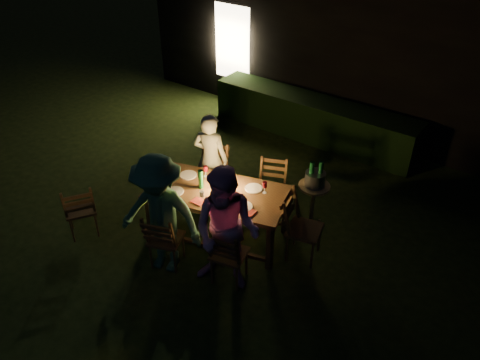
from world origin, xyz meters
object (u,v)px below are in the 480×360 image
Objects in this scene: dining_table at (218,196)px; chair_far_right at (270,199)px; chair_near_left at (166,247)px; bottle_bucket_a at (311,176)px; chair_near_right at (229,263)px; bottle_bucket_b at (320,176)px; person_opp_right at (227,231)px; side_table at (314,189)px; person_house_side at (211,159)px; chair_far_left at (211,185)px; lantern at (222,180)px; bottle_table at (201,179)px; ice_bucket at (315,179)px; chair_end at (302,238)px; person_opp_left at (160,216)px; chair_spare at (83,218)px.

chair_far_right is at bearing 54.54° from dining_table.
bottle_bucket_a reaches higher than chair_near_left.
bottle_bucket_b is at bearing 66.94° from chair_near_right.
side_table is at bearing 66.10° from person_opp_right.
person_house_side is 4.76× the size of bottle_bucket_a.
side_table is (1.55, 0.54, 0.26)m from chair_far_left.
chair_far_left is 0.66× the size of person_house_side.
chair_near_left is 2.93× the size of bottle_bucket_b.
bottle_bucket_a is at bearing 52.08° from lantern.
person_opp_right reaches higher than bottle_table.
bottle_bucket_b is (1.16, 2.05, 0.51)m from chair_near_left.
side_table is 0.18m from ice_bucket.
chair_near_left is at bearing -118.87° from ice_bucket.
chair_end is at bearing 125.19° from chair_far_right.
bottle_table is at bearing 108.32° from chair_far_left.
chair_near_left is at bearing -120.23° from dining_table.
dining_table is 1.30m from chair_end.
chair_end is at bearing -66.54° from bottle_bucket_a.
chair_far_left is 1.91m from person_opp_right.
person_opp_left reaches higher than chair_far_left.
chair_end is at bearing -74.72° from bottle_bucket_b.
ice_bucket is (0.25, 1.76, 0.45)m from chair_near_right.
lantern is at bearing -21.83° from chair_spare.
lantern reaches higher than bottle_table.
lantern is at bearing 118.85° from chair_near_right.
bottle_bucket_b is (0.28, 1.85, -0.07)m from person_opp_right.
person_opp_left is 2.36m from side_table.
chair_spare is (-1.42, -0.26, 0.00)m from chair_near_left.
bottle_bucket_b is (0.92, 1.13, -0.17)m from lantern.
person_opp_left is at bearing -173.91° from chair_near_right.
chair_near_left is at bearing 93.89° from chair_far_left.
chair_near_right is at bearing -98.07° from ice_bucket.
chair_near_right is at bearing -99.45° from bottle_bucket_b.
chair_spare reaches higher than dining_table.
chair_end is 0.96m from bottle_bucket_a.
dining_table is at bearing 124.07° from chair_far_left.
dining_table is at bearing -87.17° from chair_end.
chair_near_right is at bearing -96.62° from bottle_bucket_a.
chair_spare is (-1.94, -2.02, 0.00)m from chair_far_right.
person_house_side is at bearing -84.49° from chair_far_left.
bottle_table reaches higher than side_table.
person_opp_right reaches higher than bottle_bucket_b.
chair_end is at bearing 14.13° from lantern.
lantern reaches higher than chair_far_right.
person_opp_right reaches higher than chair_far_right.
chair_spare is (-2.28, -0.52, -0.01)m from chair_near_right.
person_opp_left is at bearing 90.00° from person_house_side.
bottle_table is (-0.24, -0.07, 0.22)m from dining_table.
chair_far_left reaches higher than side_table.
person_opp_right is 1.00× the size of person_opp_left.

